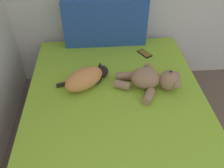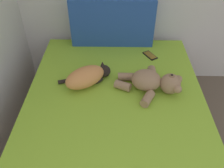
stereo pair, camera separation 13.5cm
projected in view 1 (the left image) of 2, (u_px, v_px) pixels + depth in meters
bed at (117, 132)px, 1.92m from camera, size 1.43×2.05×0.55m
patterned_cushion at (105, 22)px, 2.29m from camera, size 0.80×0.15×0.46m
cat at (86, 78)px, 1.90m from camera, size 0.43×0.36×0.15m
teddy_bear at (152, 79)px, 1.88m from camera, size 0.53×0.45×0.17m
cell_phone at (145, 53)px, 2.29m from camera, size 0.14×0.16×0.01m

